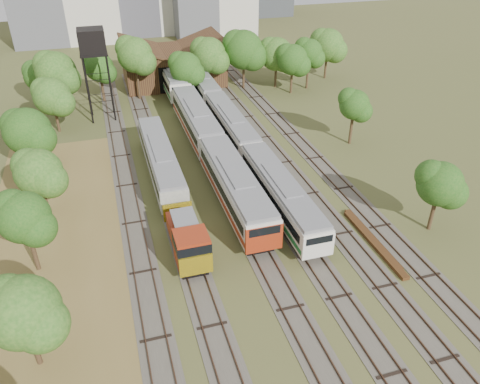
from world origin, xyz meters
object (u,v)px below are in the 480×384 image
object	(u,v)px
railcar_red_set	(213,150)
shunter_locomotive	(188,241)
water_tower	(92,44)
railcar_green_set	(231,125)

from	to	relation	value
railcar_red_set	shunter_locomotive	xyz separation A→B (m)	(-6.00, -15.11, -0.42)
water_tower	railcar_green_set	bearing A→B (deg)	-38.07
railcar_red_set	water_tower	size ratio (longest dim) A/B	2.83
railcar_red_set	water_tower	xyz separation A→B (m)	(-11.32, 18.81, 8.18)
railcar_green_set	shunter_locomotive	size ratio (longest dim) A/B	6.43
railcar_red_set	shunter_locomotive	size ratio (longest dim) A/B	4.27
railcar_red_set	railcar_green_set	xyz separation A→B (m)	(4.00, 6.81, -0.28)
railcar_red_set	shunter_locomotive	bearing A→B (deg)	-111.66
railcar_green_set	railcar_red_set	bearing A→B (deg)	-120.43
railcar_red_set	shunter_locomotive	world-z (taller)	railcar_red_set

